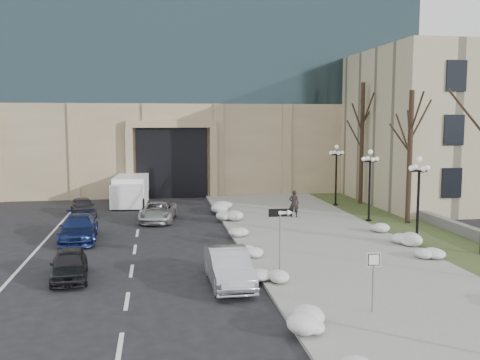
% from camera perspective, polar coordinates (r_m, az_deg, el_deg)
% --- Properties ---
extents(sidewalk, '(9.00, 40.00, 0.12)m').
position_cam_1_polar(sidewalk, '(29.69, 8.64, -6.49)').
color(sidewalk, '#969691').
rests_on(sidewalk, ground).
extents(curb, '(0.30, 40.00, 0.14)m').
position_cam_1_polar(curb, '(28.67, -0.02, -6.86)').
color(curb, '#969691').
rests_on(curb, ground).
extents(grass_strip, '(4.00, 40.00, 0.10)m').
position_cam_1_polar(grass_strip, '(32.23, 19.78, -5.79)').
color(grass_strip, '#3A4824').
rests_on(grass_strip, ground).
extents(stone_wall, '(0.50, 30.00, 0.70)m').
position_cam_1_polar(stone_wall, '(34.85, 21.11, -4.43)').
color(stone_wall, slate).
rests_on(stone_wall, ground).
extents(office_tower, '(40.00, 24.70, 36.00)m').
position_cam_1_polar(office_tower, '(58.43, -5.82, 18.13)').
color(office_tower, tan).
rests_on(office_tower, ground).
extents(car_a, '(1.89, 3.82, 1.25)m').
position_cam_1_polar(car_a, '(23.80, -17.75, -8.60)').
color(car_a, black).
rests_on(car_a, ground).
extents(car_b, '(1.68, 4.55, 1.49)m').
position_cam_1_polar(car_b, '(21.91, -1.19, -9.28)').
color(car_b, '#B0B3B8').
rests_on(car_b, ground).
extents(car_c, '(2.25, 4.93, 1.40)m').
position_cam_1_polar(car_c, '(30.97, -16.84, -4.95)').
color(car_c, navy).
rests_on(car_c, ground).
extents(car_d, '(2.75, 4.85, 1.28)m').
position_cam_1_polar(car_d, '(35.63, -8.73, -3.36)').
color(car_d, '#B7B7B7').
rests_on(car_d, ground).
extents(car_e, '(2.35, 3.95, 1.26)m').
position_cam_1_polar(car_e, '(38.91, -16.39, -2.73)').
color(car_e, '#303035').
rests_on(car_e, ground).
extents(pedestrian, '(0.77, 0.62, 1.83)m').
position_cam_1_polar(pedestrian, '(36.20, 5.78, -2.53)').
color(pedestrian, black).
rests_on(pedestrian, sidewalk).
extents(box_truck, '(2.87, 7.08, 2.20)m').
position_cam_1_polar(box_truck, '(43.34, -11.55, -1.09)').
color(box_truck, white).
rests_on(box_truck, ground).
extents(one_way_sign, '(1.06, 0.28, 2.87)m').
position_cam_1_polar(one_way_sign, '(23.20, 4.74, -4.29)').
color(one_way_sign, slate).
rests_on(one_way_sign, ground).
extents(keep_sign, '(0.47, 0.09, 2.20)m').
position_cam_1_polar(keep_sign, '(18.96, 14.04, -9.24)').
color(keep_sign, slate).
rests_on(keep_sign, ground).
extents(snow_clump_b, '(1.10, 1.60, 0.36)m').
position_cam_1_polar(snow_clump_b, '(17.45, 6.70, -15.08)').
color(snow_clump_b, white).
rests_on(snow_clump_b, sidewalk).
extents(snow_clump_c, '(1.10, 1.60, 0.36)m').
position_cam_1_polar(snow_clump_c, '(22.08, 3.30, -10.36)').
color(snow_clump_c, white).
rests_on(snow_clump_c, sidewalk).
extents(snow_clump_d, '(1.10, 1.60, 0.36)m').
position_cam_1_polar(snow_clump_d, '(26.14, 1.31, -7.67)').
color(snow_clump_d, white).
rests_on(snow_clump_d, sidewalk).
extents(snow_clump_e, '(1.10, 1.60, 0.36)m').
position_cam_1_polar(snow_clump_e, '(30.08, 0.07, -5.78)').
color(snow_clump_e, white).
rests_on(snow_clump_e, sidewalk).
extents(snow_clump_f, '(1.10, 1.60, 0.36)m').
position_cam_1_polar(snow_clump_f, '(34.66, -1.10, -4.13)').
color(snow_clump_f, white).
rests_on(snow_clump_f, sidewalk).
extents(snow_clump_g, '(1.10, 1.60, 0.36)m').
position_cam_1_polar(snow_clump_g, '(39.30, -1.79, -2.86)').
color(snow_clump_g, white).
rests_on(snow_clump_g, sidewalk).
extents(snow_clump_i, '(1.10, 1.60, 0.36)m').
position_cam_1_polar(snow_clump_i, '(27.20, 19.51, -7.49)').
color(snow_clump_i, white).
rests_on(snow_clump_i, sidewalk).
extents(snow_clump_j, '(1.10, 1.60, 0.36)m').
position_cam_1_polar(snow_clump_j, '(32.40, 14.48, -5.10)').
color(snow_clump_j, white).
rests_on(snow_clump_j, sidewalk).
extents(snow_clump_k, '(1.10, 1.60, 0.36)m').
position_cam_1_polar(snow_clump_k, '(37.74, -2.35, -3.26)').
color(snow_clump_k, white).
rests_on(snow_clump_k, sidewalk).
extents(snow_clump_l, '(1.10, 1.60, 0.36)m').
position_cam_1_polar(snow_clump_l, '(29.83, 17.10, -6.18)').
color(snow_clump_l, white).
rests_on(snow_clump_l, sidewalk).
extents(lamppost_b, '(1.18, 1.18, 4.76)m').
position_cam_1_polar(lamppost_b, '(29.63, 18.51, -0.86)').
color(lamppost_b, black).
rests_on(lamppost_b, ground).
extents(lamppost_c, '(1.18, 1.18, 4.76)m').
position_cam_1_polar(lamppost_c, '(35.48, 13.68, 0.46)').
color(lamppost_c, black).
rests_on(lamppost_c, ground).
extents(lamppost_d, '(1.18, 1.18, 4.76)m').
position_cam_1_polar(lamppost_d, '(41.53, 10.23, 1.40)').
color(lamppost_d, black).
rests_on(lamppost_d, ground).
extents(tree_mid, '(3.20, 3.20, 8.50)m').
position_cam_1_polar(tree_mid, '(35.33, 17.72, 4.26)').
color(tree_mid, black).
rests_on(tree_mid, ground).
extents(tree_far, '(3.20, 3.20, 9.50)m').
position_cam_1_polar(tree_far, '(42.61, 12.90, 5.61)').
color(tree_far, black).
rests_on(tree_far, ground).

